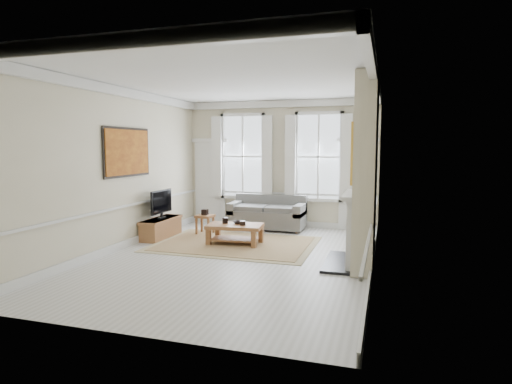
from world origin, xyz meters
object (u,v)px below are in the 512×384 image
(sofa, at_px, (268,215))
(coffee_table, at_px, (235,228))
(side_table, at_px, (205,219))
(tv_stand, at_px, (161,228))

(sofa, height_order, coffee_table, sofa)
(coffee_table, bearing_deg, sofa, 78.26)
(sofa, relative_size, side_table, 4.04)
(side_table, bearing_deg, tv_stand, -141.30)
(sofa, bearing_deg, tv_stand, -139.12)
(side_table, height_order, coffee_table, side_table)
(side_table, height_order, tv_stand, side_table)
(sofa, bearing_deg, coffee_table, -95.81)
(side_table, relative_size, coffee_table, 0.38)
(sofa, relative_size, tv_stand, 1.50)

